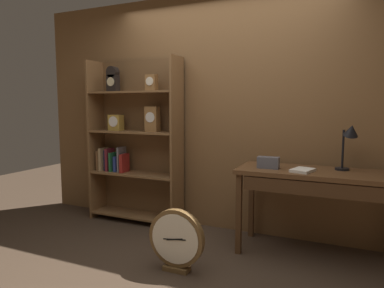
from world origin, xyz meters
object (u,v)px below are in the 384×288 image
desk_lamp (349,138)px  open_repair_manual (303,170)px  round_clock_large (176,240)px  workbench (314,182)px  toolbox_small (268,163)px  bookshelf (134,142)px

desk_lamp → open_repair_manual: desk_lamp is taller
round_clock_large → workbench: bearing=36.7°
toolbox_small → workbench: bearing=4.8°
round_clock_large → toolbox_small: bearing=50.0°
bookshelf → toolbox_small: size_ratio=9.73×
bookshelf → desk_lamp: size_ratio=4.39×
open_repair_manual → bookshelf: bearing=-171.6°
open_repair_manual → round_clock_large: bearing=-126.9°
toolbox_small → open_repair_manual: 0.32m
workbench → round_clock_large: size_ratio=2.57×
desk_lamp → open_repair_manual: (-0.36, -0.18, -0.29)m
toolbox_small → open_repair_manual: size_ratio=0.90×
desk_lamp → toolbox_small: size_ratio=2.22×
bookshelf → workbench: bookshelf is taller
open_repair_manual → round_clock_large: (-0.92, -0.68, -0.54)m
workbench → desk_lamp: bearing=21.7°
toolbox_small → open_repair_manual: (0.31, -0.04, -0.04)m
bookshelf → open_repair_manual: (1.96, -0.28, -0.14)m
desk_lamp → round_clock_large: size_ratio=0.82×
workbench → open_repair_manual: open_repair_manual is taller
desk_lamp → round_clock_large: desk_lamp is taller
bookshelf → toolbox_small: 1.66m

